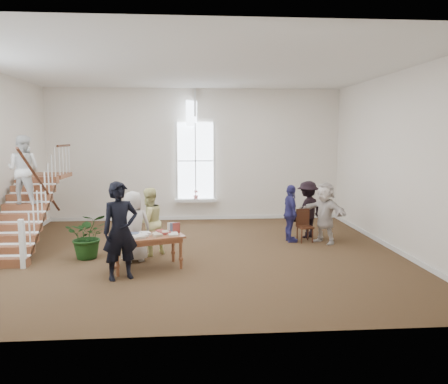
{
  "coord_description": "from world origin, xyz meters",
  "views": [
    {
      "loc": [
        -0.14,
        -10.59,
        2.91
      ],
      "look_at": [
        0.68,
        0.4,
        1.48
      ],
      "focal_mm": 35.0,
      "sensor_mm": 36.0,
      "label": 1
    }
  ],
  "objects": [
    {
      "name": "person_yellow",
      "position": [
        -1.19,
        -0.07,
        0.83
      ],
      "size": [
        1.02,
        0.99,
        1.66
      ],
      "primitive_type": "imported",
      "rotation": [
        0.0,
        0.0,
        3.82
      ],
      "color": "#E9E291",
      "rests_on": "ground"
    },
    {
      "name": "staircase",
      "position": [
        -4.34,
        0.75,
        1.62
      ],
      "size": [
        1.1,
        4.1,
        2.92
      ],
      "color": "brown",
      "rests_on": "ground"
    },
    {
      "name": "police_officer",
      "position": [
        -1.59,
        -1.82,
        1.0
      ],
      "size": [
        0.86,
        0.74,
        2.0
      ],
      "primitive_type": "imported",
      "rotation": [
        0.0,
        0.0,
        0.44
      ],
      "color": "black",
      "rests_on": "ground"
    },
    {
      "name": "ground",
      "position": [
        0.0,
        0.0,
        0.0
      ],
      "size": [
        10.0,
        10.0,
        0.0
      ],
      "primitive_type": "plane",
      "color": "#3F2D18",
      "rests_on": "ground"
    },
    {
      "name": "woman_cluster_c",
      "position": [
        3.47,
        0.84,
        0.83
      ],
      "size": [
        1.28,
        1.55,
        1.66
      ],
      "primitive_type": "imported",
      "rotation": [
        0.0,
        0.0,
        5.31
      ],
      "color": "beige",
      "rests_on": "ground"
    },
    {
      "name": "woman_cluster_b",
      "position": [
        3.17,
        1.49,
        0.81
      ],
      "size": [
        1.21,
        1.1,
        1.63
      ],
      "primitive_type": "imported",
      "rotation": [
        0.0,
        0.0,
        3.76
      ],
      "color": "black",
      "rests_on": "ground"
    },
    {
      "name": "floor_plant",
      "position": [
        -2.6,
        -0.22,
        0.55
      ],
      "size": [
        1.12,
        1.01,
        1.09
      ],
      "primitive_type": "imported",
      "rotation": [
        0.0,
        0.0,
        0.18
      ],
      "color": "#143611",
      "rests_on": "ground"
    },
    {
      "name": "elderly_woman",
      "position": [
        -1.49,
        -0.57,
        0.83
      ],
      "size": [
        0.93,
        0.75,
        1.65
      ],
      "primitive_type": "imported",
      "rotation": [
        0.0,
        0.0,
        3.46
      ],
      "color": "beige",
      "rests_on": "ground"
    },
    {
      "name": "library_table",
      "position": [
        -1.13,
        -1.15,
        0.66
      ],
      "size": [
        1.74,
        1.26,
        0.8
      ],
      "rotation": [
        0.0,
        0.0,
        0.33
      ],
      "color": "brown",
      "rests_on": "ground"
    },
    {
      "name": "side_chair",
      "position": [
        2.95,
        1.05,
        0.49
      ],
      "size": [
        0.44,
        0.44,
        0.9
      ],
      "rotation": [
        0.0,
        0.0,
        0.15
      ],
      "color": "#391F0F",
      "rests_on": "ground"
    },
    {
      "name": "room_shell",
      "position": [
        -0.0,
        4.39,
        0.4
      ],
      "size": [
        10.49,
        10.0,
        10.0
      ],
      "color": "white",
      "rests_on": "ground"
    },
    {
      "name": "woman_cluster_a",
      "position": [
        2.57,
        1.04,
        0.79
      ],
      "size": [
        0.43,
        0.94,
        1.58
      ],
      "primitive_type": "imported",
      "rotation": [
        0.0,
        0.0,
        1.62
      ],
      "color": "navy",
      "rests_on": "ground"
    }
  ]
}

